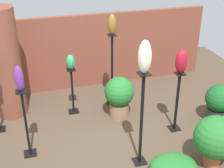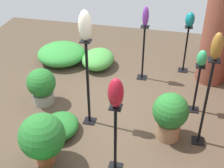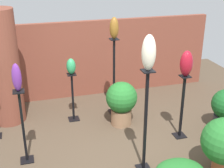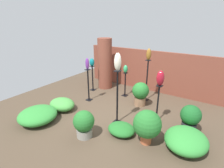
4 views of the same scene
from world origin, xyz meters
name	(u,v)px [view 2 (image 2 of 4)]	position (x,y,z in m)	size (l,w,h in m)	color
ground_plane	(111,115)	(0.00, 0.00, 0.00)	(8.00, 8.00, 0.00)	#4C3D2D
brick_pillar	(218,33)	(-1.64, 1.75, 1.04)	(0.58, 0.58, 2.09)	brown
pedestal_violet	(143,55)	(-1.38, 0.36, 0.53)	(0.20, 0.20, 1.16)	black
pedestal_jade	(196,91)	(-0.48, 1.43, 0.42)	(0.20, 0.20, 0.92)	black
pedestal_ruby	(115,142)	(1.18, 0.34, 0.51)	(0.20, 0.20, 1.12)	black
pedestal_teal	(185,52)	(-1.88, 1.20, 0.47)	(0.20, 0.20, 1.03)	black
pedestal_bronze	(205,107)	(0.34, 1.52, 0.69)	(0.20, 0.20, 1.49)	black
pedestal_ivory	(88,87)	(0.25, -0.31, 0.71)	(0.20, 0.20, 1.54)	black
art_vase_violet	(146,16)	(-1.38, 0.36, 1.36)	(0.13, 0.13, 0.40)	#6B2D8C
art_vase_jade	(202,58)	(-0.48, 1.43, 1.07)	(0.16, 0.17, 0.29)	#2D9356
art_vase_ruby	(116,93)	(1.18, 0.34, 1.33)	(0.20, 0.20, 0.42)	maroon
art_vase_teal	(190,19)	(-1.88, 1.20, 1.19)	(0.20, 0.19, 0.31)	#0F727A
art_vase_bronze	(217,46)	(0.34, 1.52, 1.69)	(0.17, 0.16, 0.40)	brown
art_vase_ivory	(85,26)	(0.25, -0.31, 1.77)	(0.18, 0.20, 0.47)	beige
potted_plant_mid_left	(170,114)	(0.34, 1.03, 0.46)	(0.57, 0.57, 0.82)	#936B4C
potted_plant_near_pillar	(42,85)	(-0.09, -1.32, 0.38)	(0.53, 0.53, 0.71)	gray
potted_plant_walkway_edge	(42,137)	(1.30, -0.68, 0.49)	(0.66, 0.66, 0.85)	#B25B38
foliage_bed_east	(98,59)	(-1.64, -0.67, 0.19)	(0.87, 0.70, 0.38)	#479942
foliage_bed_west	(60,126)	(0.63, -0.71, 0.13)	(0.72, 0.61, 0.26)	#236B28
foliage_bed_center	(61,54)	(-1.67, -1.54, 0.20)	(1.07, 1.09, 0.41)	#338C38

